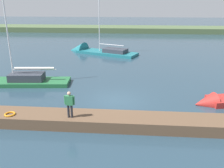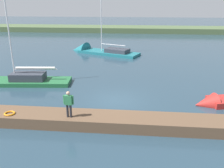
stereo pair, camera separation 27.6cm
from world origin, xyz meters
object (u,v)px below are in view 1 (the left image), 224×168
life_ring_buoy (10,114)px  sailboat_far_left (2,83)px  sailboat_outer_mooring (93,52)px  person_on_dock (70,103)px

life_ring_buoy → sailboat_far_left: 8.77m
life_ring_buoy → sailboat_far_left: sailboat_far_left is taller
life_ring_buoy → sailboat_outer_mooring: size_ratio=0.06×
sailboat_outer_mooring → life_ring_buoy: bearing=108.5°
sailboat_outer_mooring → sailboat_far_left: 16.07m
life_ring_buoy → person_on_dock: (-3.77, 0.01, 0.89)m
life_ring_buoy → person_on_dock: person_on_dock is taller
sailboat_outer_mooring → sailboat_far_left: sailboat_outer_mooring is taller
sailboat_far_left → person_on_dock: (-8.29, 7.50, 1.52)m
life_ring_buoy → sailboat_outer_mooring: bearing=-94.0°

